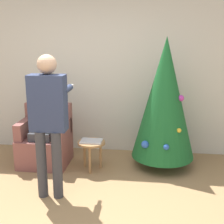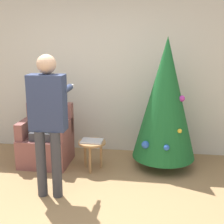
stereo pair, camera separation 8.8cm
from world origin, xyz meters
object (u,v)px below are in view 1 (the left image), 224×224
(person_seated, at_px, (44,120))
(armchair, at_px, (46,142))
(person_standing, at_px, (48,114))
(side_stool, at_px, (91,146))
(christmas_tree, at_px, (165,99))

(person_seated, bearing_deg, armchair, 90.00)
(person_standing, relative_size, side_stool, 3.99)
(christmas_tree, xyz_separation_m, side_stool, (-1.02, -0.26, -0.67))
(person_seated, bearing_deg, christmas_tree, 3.99)
(armchair, distance_m, person_standing, 1.22)
(person_seated, relative_size, person_standing, 0.73)
(armchair, bearing_deg, christmas_tree, 3.35)
(person_seated, relative_size, side_stool, 2.91)
(side_stool, bearing_deg, armchair, 168.15)
(christmas_tree, xyz_separation_m, person_standing, (-1.38, -1.02, -0.00))
(side_stool, bearing_deg, person_seated, 169.62)
(person_standing, xyz_separation_m, side_stool, (0.36, 0.76, -0.67))
(person_seated, height_order, side_stool, person_seated)
(christmas_tree, bearing_deg, side_stool, -165.83)
(person_standing, height_order, side_stool, person_standing)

